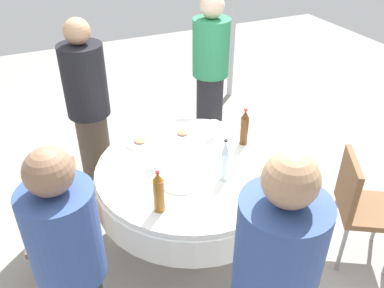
{
  "coord_description": "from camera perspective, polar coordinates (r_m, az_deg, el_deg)",
  "views": [
    {
      "loc": [
        2.12,
        -0.95,
        2.43
      ],
      "look_at": [
        0.0,
        0.0,
        0.92
      ],
      "focal_mm": 38.09,
      "sensor_mm": 36.0,
      "label": 1
    }
  ],
  "objects": [
    {
      "name": "chair_front",
      "position": [
        2.91,
        -17.13,
        -9.9
      ],
      "size": [
        0.43,
        0.43,
        0.87
      ],
      "rotation": [
        0.0,
        0.0,
        3.06
      ],
      "color": "brown",
      "rests_on": "ground_plane"
    },
    {
      "name": "person_inner",
      "position": [
        3.91,
        2.57,
        9.29
      ],
      "size": [
        0.34,
        0.34,
        1.63
      ],
      "rotation": [
        0.0,
        0.0,
        1.01
      ],
      "color": "#26262B",
      "rests_on": "ground_plane"
    },
    {
      "name": "fork_mid",
      "position": [
        2.49,
        1.31,
        -9.71
      ],
      "size": [
        0.13,
        0.14,
        0.0
      ],
      "primitive_type": "cube",
      "rotation": [
        0.0,
        0.0,
        0.82
      ],
      "color": "silver",
      "rests_on": "dining_table"
    },
    {
      "name": "dining_table",
      "position": [
        2.96,
        0.0,
        -5.38
      ],
      "size": [
        1.38,
        1.38,
        0.74
      ],
      "color": "white",
      "rests_on": "ground_plane"
    },
    {
      "name": "bottle_clear_near",
      "position": [
        2.67,
        4.61,
        -2.42
      ],
      "size": [
        0.06,
        0.06,
        0.31
      ],
      "color": "silver",
      "rests_on": "dining_table"
    },
    {
      "name": "person_mid",
      "position": [
        3.41,
        -14.16,
        4.22
      ],
      "size": [
        0.34,
        0.34,
        1.61
      ],
      "rotation": [
        0.0,
        0.0,
        2.11
      ],
      "color": "#4C3F33",
      "rests_on": "ground_plane"
    },
    {
      "name": "plate_west",
      "position": [
        3.2,
        -1.36,
        1.41
      ],
      "size": [
        0.21,
        0.21,
        0.04
      ],
      "color": "white",
      "rests_on": "dining_table"
    },
    {
      "name": "plate_south",
      "position": [
        3.13,
        -7.3,
        0.33
      ],
      "size": [
        0.23,
        0.23,
        0.04
      ],
      "color": "white",
      "rests_on": "dining_table"
    },
    {
      "name": "chair_outer",
      "position": [
        3.14,
        22.32,
        -7.52
      ],
      "size": [
        0.55,
        0.55,
        0.87
      ],
      "rotation": [
        0.0,
        0.0,
        -0.53
      ],
      "color": "brown",
      "rests_on": "ground_plane"
    },
    {
      "name": "plate_east",
      "position": [
        2.71,
        -1.55,
        -5.41
      ],
      "size": [
        0.26,
        0.26,
        0.02
      ],
      "color": "white",
      "rests_on": "dining_table"
    },
    {
      "name": "wine_glass_mid",
      "position": [
        2.81,
        -4.99,
        -1.4
      ],
      "size": [
        0.07,
        0.07,
        0.14
      ],
      "color": "white",
      "rests_on": "dining_table"
    },
    {
      "name": "fork_inner",
      "position": [
        2.73,
        -8.59,
        -5.62
      ],
      "size": [
        0.16,
        0.12,
        0.0
      ],
      "primitive_type": "cube",
      "rotation": [
        0.0,
        0.0,
        5.68
      ],
      "color": "silver",
      "rests_on": "dining_table"
    },
    {
      "name": "bottle_brown_inner",
      "position": [
        3.06,
        7.34,
        2.27
      ],
      "size": [
        0.06,
        0.06,
        0.3
      ],
      "color": "#593314",
      "rests_on": "dining_table"
    },
    {
      "name": "person_far",
      "position": [
        2.18,
        -16.33,
        -17.04
      ],
      "size": [
        0.34,
        0.34,
        1.53
      ],
      "rotation": [
        0.0,
        0.0,
        3.76
      ],
      "color": "#26262B",
      "rests_on": "ground_plane"
    },
    {
      "name": "fork_far",
      "position": [
        2.86,
        7.17,
        -3.43
      ],
      "size": [
        0.18,
        0.04,
        0.0
      ],
      "primitive_type": "cube",
      "rotation": [
        0.0,
        0.0,
        6.14
      ],
      "color": "silver",
      "rests_on": "dining_table"
    },
    {
      "name": "bottle_amber_far",
      "position": [
        2.44,
        -4.68,
        -6.76
      ],
      "size": [
        0.07,
        0.07,
        0.29
      ],
      "color": "#8C5619",
      "rests_on": "dining_table"
    },
    {
      "name": "plate_left",
      "position": [
        2.95,
        0.3,
        -1.69
      ],
      "size": [
        0.21,
        0.21,
        0.02
      ],
      "color": "white",
      "rests_on": "dining_table"
    },
    {
      "name": "tent_pole_main",
      "position": [
        5.15,
        5.92,
        18.79
      ],
      "size": [
        0.07,
        0.07,
        2.36
      ],
      "primitive_type": "cylinder",
      "color": "#B2B5B7",
      "rests_on": "ground_plane"
    },
    {
      "name": "wine_glass_right",
      "position": [
        3.14,
        3.08,
        2.6
      ],
      "size": [
        0.07,
        0.07,
        0.14
      ],
      "color": "white",
      "rests_on": "dining_table"
    },
    {
      "name": "ground_plane",
      "position": [
        3.36,
        0.0,
        -13.32
      ],
      "size": [
        10.0,
        10.0,
        0.0
      ],
      "primitive_type": "plane",
      "color": "gray"
    }
  ]
}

